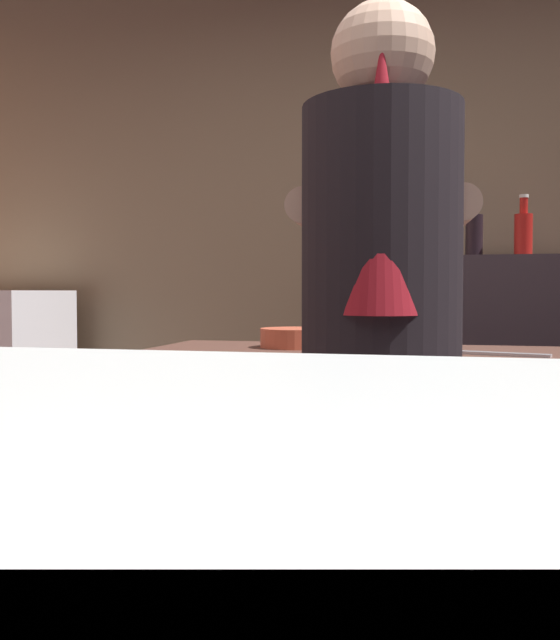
{
  "coord_description": "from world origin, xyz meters",
  "views": [
    {
      "loc": [
        0.16,
        -1.22,
        1.1
      ],
      "look_at": [
        0.04,
        -0.75,
        1.08
      ],
      "focal_mm": 39.18,
      "sensor_mm": 36.0,
      "label": 1
    }
  ],
  "objects_px": {
    "chefs_knife": "(503,354)",
    "mixing_bowl": "(295,338)",
    "bartender": "(381,340)",
    "bottle_olive_oil": "(474,233)",
    "bottle_hot_sauce": "(523,232)"
  },
  "relations": [
    {
      "from": "bartender",
      "to": "bottle_olive_oil",
      "type": "height_order",
      "value": "bartender"
    },
    {
      "from": "chefs_knife",
      "to": "bottle_olive_oil",
      "type": "distance_m",
      "value": 1.29
    },
    {
      "from": "bottle_hot_sauce",
      "to": "bottle_olive_oil",
      "type": "distance_m",
      "value": 0.2
    },
    {
      "from": "bottle_hot_sauce",
      "to": "bottle_olive_oil",
      "type": "bearing_deg",
      "value": 175.54
    },
    {
      "from": "bartender",
      "to": "bottle_olive_oil",
      "type": "relative_size",
      "value": 6.51
    },
    {
      "from": "chefs_knife",
      "to": "mixing_bowl",
      "type": "bearing_deg",
      "value": -176.33
    },
    {
      "from": "bartender",
      "to": "bottle_hot_sauce",
      "type": "distance_m",
      "value": 1.71
    },
    {
      "from": "bottle_olive_oil",
      "to": "bottle_hot_sauce",
      "type": "bearing_deg",
      "value": -4.46
    },
    {
      "from": "bartender",
      "to": "chefs_knife",
      "type": "xyz_separation_m",
      "value": [
        0.28,
        0.41,
        -0.06
      ]
    },
    {
      "from": "bottle_olive_oil",
      "to": "bartender",
      "type": "bearing_deg",
      "value": -98.54
    },
    {
      "from": "bottle_olive_oil",
      "to": "chefs_knife",
      "type": "bearing_deg",
      "value": -88.4
    },
    {
      "from": "bartender",
      "to": "mixing_bowl",
      "type": "height_order",
      "value": "bartender"
    },
    {
      "from": "chefs_knife",
      "to": "bartender",
      "type": "bearing_deg",
      "value": -108.39
    },
    {
      "from": "bartender",
      "to": "bottle_hot_sauce",
      "type": "bearing_deg",
      "value": -20.14
    },
    {
      "from": "mixing_bowl",
      "to": "bottle_hot_sauce",
      "type": "bearing_deg",
      "value": 55.3
    }
  ]
}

